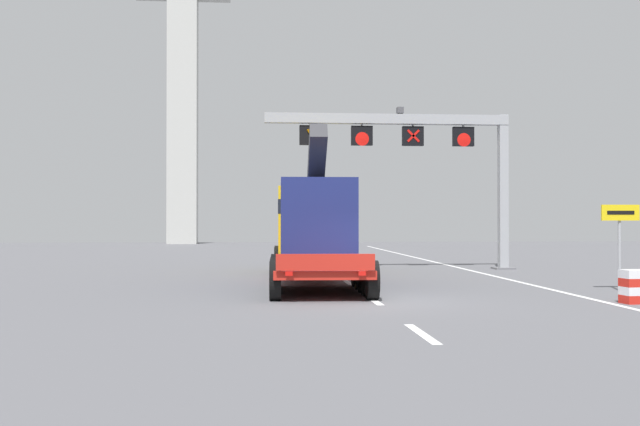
% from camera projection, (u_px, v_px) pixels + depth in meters
% --- Properties ---
extents(ground, '(112.00, 112.00, 0.00)m').
position_uv_depth(ground, '(373.00, 301.00, 20.58)').
color(ground, '#5B5B60').
extents(lane_markings, '(0.20, 46.07, 0.01)m').
position_uv_depth(lane_markings, '(324.00, 266.00, 36.26)').
color(lane_markings, silver).
rests_on(lane_markings, ground).
extents(edge_line_right, '(0.20, 63.00, 0.01)m').
position_uv_depth(edge_line_right, '(471.00, 271.00, 33.04)').
color(edge_line_right, silver).
rests_on(edge_line_right, ground).
extents(overhead_lane_gantry, '(11.32, 0.90, 7.33)m').
position_uv_depth(overhead_lane_gantry, '(420.00, 144.00, 33.88)').
color(overhead_lane_gantry, '#9EA0A5').
rests_on(overhead_lane_gantry, ground).
extents(heavy_haul_truck_red, '(3.34, 14.12, 5.30)m').
position_uv_depth(heavy_haul_truck_red, '(312.00, 227.00, 28.20)').
color(heavy_haul_truck_red, red).
rests_on(heavy_haul_truck_red, ground).
extents(exit_sign_yellow, '(1.23, 0.15, 2.72)m').
position_uv_depth(exit_sign_yellow, '(620.00, 227.00, 23.66)').
color(exit_sign_yellow, '#9EA0A5').
rests_on(exit_sign_yellow, ground).
extents(crash_barrier_striped, '(1.05, 0.61, 0.90)m').
position_uv_depth(crash_barrier_striped, '(640.00, 286.00, 20.02)').
color(crash_barrier_striped, red).
rests_on(crash_barrier_striped, ground).
extents(bridge_pylon_distant, '(9.00, 2.00, 38.83)m').
position_uv_depth(bridge_pylon_distant, '(183.00, 37.00, 71.56)').
color(bridge_pylon_distant, '#B7B7B2').
rests_on(bridge_pylon_distant, ground).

